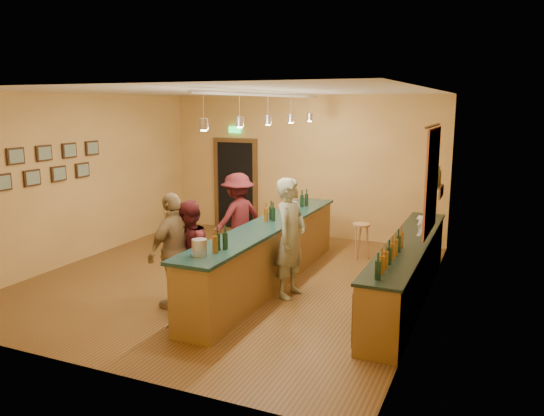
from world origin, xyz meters
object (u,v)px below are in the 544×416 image
at_px(bartender, 291,238).
at_px(bar_stool, 361,231).
at_px(back_counter, 407,270).
at_px(customer_b, 175,251).
at_px(tasting_bar, 268,249).
at_px(customer_a, 188,254).
at_px(customer_c, 238,218).

distance_m(bartender, bar_stool, 2.54).
bearing_deg(back_counter, customer_b, -152.04).
height_order(tasting_bar, bartender, bartender).
xyz_separation_m(tasting_bar, bar_stool, (1.07, 2.09, -0.05)).
height_order(customer_b, bar_stool, customer_b).
relative_size(back_counter, customer_a, 2.81).
bearing_deg(tasting_bar, customer_c, 137.05).
bearing_deg(customer_a, customer_b, -82.88).
bearing_deg(back_counter, bartender, -162.23).
bearing_deg(customer_c, bartender, 73.83).
bearing_deg(tasting_bar, customer_b, -119.91).
xyz_separation_m(tasting_bar, bartender, (0.55, -0.37, 0.34)).
xyz_separation_m(back_counter, tasting_bar, (-2.28, -0.18, 0.12)).
bearing_deg(customer_c, customer_b, 29.13).
bearing_deg(bar_stool, bartender, -101.86).
height_order(back_counter, customer_c, customer_c).
xyz_separation_m(tasting_bar, customer_b, (-0.85, -1.48, 0.26)).
bearing_deg(bar_stool, back_counter, -57.63).
distance_m(back_counter, customer_a, 3.36).
distance_m(bartender, customer_a, 1.60).
xyz_separation_m(tasting_bar, customer_c, (-1.07, 1.00, 0.25)).
bearing_deg(customer_a, bartender, 113.62).
distance_m(customer_c, bar_stool, 2.42).
bearing_deg(bartender, customer_b, 133.97).
bearing_deg(bar_stool, customer_a, -116.50).
height_order(bartender, bar_stool, bartender).
distance_m(customer_b, bar_stool, 4.06).
distance_m(back_counter, bar_stool, 2.26).
bearing_deg(customer_b, bartender, 139.20).
bearing_deg(customer_c, back_counter, 100.25).
bearing_deg(bartender, back_counter, -66.57).
xyz_separation_m(customer_a, bar_stool, (1.74, 3.49, -0.25)).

